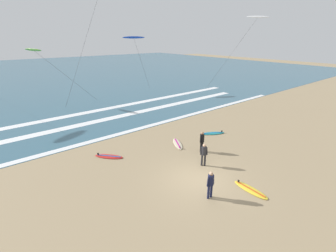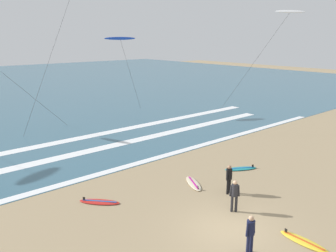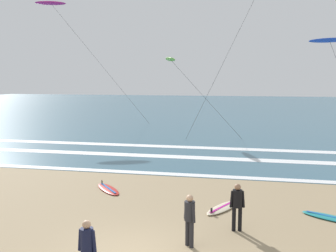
{
  "view_description": "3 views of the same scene",
  "coord_description": "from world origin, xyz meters",
  "px_view_note": "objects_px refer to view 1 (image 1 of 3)",
  "views": [
    {
      "loc": [
        -8.78,
        -8.1,
        8.05
      ],
      "look_at": [
        -0.27,
        2.61,
        2.76
      ],
      "focal_mm": 24.62,
      "sensor_mm": 36.0,
      "label": 1
    },
    {
      "loc": [
        -10.84,
        -8.48,
        8.16
      ],
      "look_at": [
        1.73,
        6.17,
        3.19
      ],
      "focal_mm": 37.16,
      "sensor_mm": 36.0,
      "label": 2
    },
    {
      "loc": [
        2.98,
        -9.84,
        5.03
      ],
      "look_at": [
        -0.11,
        5.31,
        3.08
      ],
      "focal_mm": 40.67,
      "sensor_mm": 36.0,
      "label": 3
    }
  ],
  "objects_px": {
    "surfer_mid_group": "(204,153)",
    "kite_white_high_right": "(258,17)",
    "surfboard_near_water": "(250,190)",
    "kite_lime_high_left": "(33,50)",
    "surfboard_left_pile": "(109,156)",
    "surfboard_right_spare": "(213,133)",
    "surfer_left_far": "(211,183)",
    "surfboard_foreground_flat": "(178,144)",
    "kite_blue_mid_center": "(134,38)",
    "surfer_right_near": "(202,140)"
  },
  "relations": [
    {
      "from": "surfer_left_far",
      "to": "surfboard_left_pile",
      "type": "xyz_separation_m",
      "value": [
        -2.28,
        7.53,
        -0.91
      ]
    },
    {
      "from": "kite_white_high_right",
      "to": "surfer_right_near",
      "type": "bearing_deg",
      "value": -155.74
    },
    {
      "from": "surfer_mid_group",
      "to": "kite_lime_high_left",
      "type": "bearing_deg",
      "value": 102.58
    },
    {
      "from": "surfboard_left_pile",
      "to": "kite_lime_high_left",
      "type": "bearing_deg",
      "value": 91.9
    },
    {
      "from": "surfer_right_near",
      "to": "surfboard_near_water",
      "type": "distance_m",
      "value": 5.23
    },
    {
      "from": "surfer_mid_group",
      "to": "kite_white_high_right",
      "type": "bearing_deg",
      "value": 26.23
    },
    {
      "from": "surfboard_right_spare",
      "to": "surfer_left_far",
      "type": "bearing_deg",
      "value": -140.03
    },
    {
      "from": "surfboard_near_water",
      "to": "kite_white_high_right",
      "type": "relative_size",
      "value": 0.2
    },
    {
      "from": "surfer_right_near",
      "to": "surfboard_near_water",
      "type": "relative_size",
      "value": 0.76
    },
    {
      "from": "surfer_left_far",
      "to": "surfboard_left_pile",
      "type": "height_order",
      "value": "surfer_left_far"
    },
    {
      "from": "surfboard_near_water",
      "to": "kite_white_high_right",
      "type": "height_order",
      "value": "kite_white_high_right"
    },
    {
      "from": "surfboard_near_water",
      "to": "surfer_left_far",
      "type": "bearing_deg",
      "value": 156.08
    },
    {
      "from": "surfer_right_near",
      "to": "surfboard_right_spare",
      "type": "distance_m",
      "value": 3.86
    },
    {
      "from": "surfboard_left_pile",
      "to": "surfboard_foreground_flat",
      "type": "height_order",
      "value": "same"
    },
    {
      "from": "surfer_mid_group",
      "to": "kite_white_high_right",
      "type": "relative_size",
      "value": 0.15
    },
    {
      "from": "surfboard_foreground_flat",
      "to": "kite_lime_high_left",
      "type": "height_order",
      "value": "kite_lime_high_left"
    },
    {
      "from": "surfer_right_near",
      "to": "surfer_left_far",
      "type": "relative_size",
      "value": 1.0
    },
    {
      "from": "surfboard_near_water",
      "to": "kite_lime_high_left",
      "type": "relative_size",
      "value": 0.29
    },
    {
      "from": "kite_lime_high_left",
      "to": "kite_white_high_right",
      "type": "xyz_separation_m",
      "value": [
        25.38,
        -12.49,
        3.87
      ]
    },
    {
      "from": "surfer_left_far",
      "to": "surfboard_right_spare",
      "type": "height_order",
      "value": "surfer_left_far"
    },
    {
      "from": "surfboard_foreground_flat",
      "to": "kite_white_high_right",
      "type": "height_order",
      "value": "kite_white_high_right"
    },
    {
      "from": "surfboard_left_pile",
      "to": "kite_lime_high_left",
      "type": "relative_size",
      "value": 0.27
    },
    {
      "from": "surfer_mid_group",
      "to": "surfboard_near_water",
      "type": "height_order",
      "value": "surfer_mid_group"
    },
    {
      "from": "kite_lime_high_left",
      "to": "surfer_right_near",
      "type": "bearing_deg",
      "value": -73.11
    },
    {
      "from": "surfboard_near_water",
      "to": "kite_blue_mid_center",
      "type": "relative_size",
      "value": 0.26
    },
    {
      "from": "kite_lime_high_left",
      "to": "kite_blue_mid_center",
      "type": "distance_m",
      "value": 13.05
    },
    {
      "from": "kite_lime_high_left",
      "to": "kite_white_high_right",
      "type": "bearing_deg",
      "value": -26.2
    },
    {
      "from": "surfer_mid_group",
      "to": "surfboard_left_pile",
      "type": "distance_m",
      "value": 6.77
    },
    {
      "from": "kite_lime_high_left",
      "to": "surfboard_left_pile",
      "type": "bearing_deg",
      "value": -88.1
    },
    {
      "from": "surfer_mid_group",
      "to": "surfboard_foreground_flat",
      "type": "relative_size",
      "value": 0.75
    },
    {
      "from": "surfer_left_far",
      "to": "surfboard_near_water",
      "type": "distance_m",
      "value": 2.66
    },
    {
      "from": "surfboard_near_water",
      "to": "kite_lime_high_left",
      "type": "distance_m",
      "value": 27.35
    },
    {
      "from": "surfboard_right_spare",
      "to": "kite_lime_high_left",
      "type": "relative_size",
      "value": 0.29
    },
    {
      "from": "surfboard_right_spare",
      "to": "kite_white_high_right",
      "type": "height_order",
      "value": "kite_white_high_right"
    },
    {
      "from": "kite_white_high_right",
      "to": "surfer_mid_group",
      "type": "bearing_deg",
      "value": -153.77
    },
    {
      "from": "surfer_mid_group",
      "to": "kite_lime_high_left",
      "type": "height_order",
      "value": "kite_lime_high_left"
    },
    {
      "from": "surfboard_near_water",
      "to": "surfboard_left_pile",
      "type": "relative_size",
      "value": 1.06
    },
    {
      "from": "surfboard_left_pile",
      "to": "kite_white_high_right",
      "type": "bearing_deg",
      "value": 11.42
    },
    {
      "from": "surfer_mid_group",
      "to": "kite_white_high_right",
      "type": "xyz_separation_m",
      "value": [
        20.36,
        10.03,
        9.56
      ]
    },
    {
      "from": "surfboard_right_spare",
      "to": "kite_white_high_right",
      "type": "bearing_deg",
      "value": 23.46
    },
    {
      "from": "surfer_left_far",
      "to": "surfboard_near_water",
      "type": "xyz_separation_m",
      "value": [
        2.28,
        -1.01,
        -0.91
      ]
    },
    {
      "from": "surfboard_foreground_flat",
      "to": "surfer_right_near",
      "type": "bearing_deg",
      "value": -74.39
    },
    {
      "from": "surfboard_right_spare",
      "to": "kite_blue_mid_center",
      "type": "height_order",
      "value": "kite_blue_mid_center"
    },
    {
      "from": "surfer_mid_group",
      "to": "surfboard_foreground_flat",
      "type": "distance_m",
      "value": 3.74
    },
    {
      "from": "surfer_right_near",
      "to": "surfboard_left_pile",
      "type": "height_order",
      "value": "surfer_right_near"
    },
    {
      "from": "kite_blue_mid_center",
      "to": "surfer_mid_group",
      "type": "bearing_deg",
      "value": -110.08
    },
    {
      "from": "surfer_right_near",
      "to": "surfboard_foreground_flat",
      "type": "height_order",
      "value": "surfer_right_near"
    },
    {
      "from": "surfer_right_near",
      "to": "kite_blue_mid_center",
      "type": "relative_size",
      "value": 0.19
    },
    {
      "from": "surfer_left_far",
      "to": "surfer_right_near",
      "type": "bearing_deg",
      "value": 48.42
    },
    {
      "from": "surfer_mid_group",
      "to": "kite_blue_mid_center",
      "type": "bearing_deg",
      "value": 69.92
    }
  ]
}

